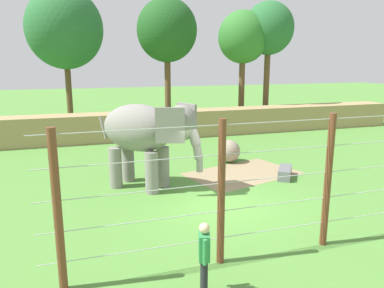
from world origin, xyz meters
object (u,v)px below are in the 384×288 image
(enrichment_ball, at_px, (229,151))
(feed_trough, at_px, (285,173))
(elephant, at_px, (146,132))
(zookeeper, at_px, (204,257))

(enrichment_ball, relative_size, feed_trough, 0.77)
(elephant, xyz_separation_m, zookeeper, (-0.25, -7.22, -1.28))
(enrichment_ball, xyz_separation_m, zookeeper, (-4.82, -9.77, 0.38))
(elephant, distance_m, zookeeper, 7.34)
(feed_trough, bearing_deg, elephant, 174.88)
(zookeeper, bearing_deg, feed_trough, 47.80)
(elephant, height_order, zookeeper, elephant)
(enrichment_ball, bearing_deg, zookeeper, -116.26)
(enrichment_ball, height_order, feed_trough, enrichment_ball)
(elephant, xyz_separation_m, enrichment_ball, (4.57, 2.55, -1.66))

